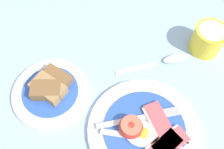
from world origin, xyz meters
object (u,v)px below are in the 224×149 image
Objects in this scene: teaspoon_by_saucer at (166,61)px; breakfast_plate at (144,131)px; sugar_cup at (208,39)px; bread_plate at (51,89)px.

breakfast_plate is at bearing -124.68° from teaspoon_by_saucer.
sugar_cup reaches higher than teaspoon_by_saucer.
bread_plate is at bearing -138.51° from sugar_cup.
teaspoon_by_saucer is (-0.08, -0.08, -0.03)m from sugar_cup.
bread_plate is (-0.23, 0.01, 0.00)m from breakfast_plate.
sugar_cup reaches higher than bread_plate.
sugar_cup is at bearing 7.73° from teaspoon_by_saucer.
breakfast_plate is at bearing -1.70° from bread_plate.
breakfast_plate is 1.49× the size of teaspoon_by_saucer.
sugar_cup is at bearing 75.87° from breakfast_plate.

